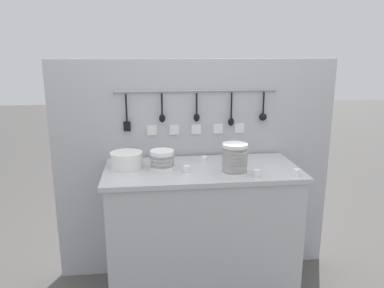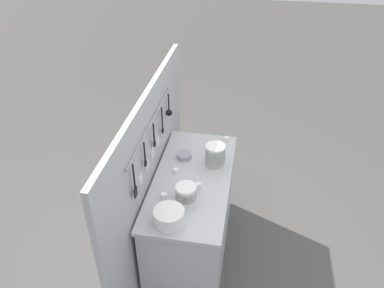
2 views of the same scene
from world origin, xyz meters
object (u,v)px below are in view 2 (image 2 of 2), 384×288
(bowl_stack_back_corner, at_px, (215,156))
(cup_back_right, at_px, (222,155))
(bowl_stack_tall_left, at_px, (187,194))
(steel_mixing_bowl, at_px, (184,156))
(plate_stack, at_px, (169,216))
(cup_back_left, at_px, (198,185))
(cup_front_left, at_px, (176,171))
(cup_mid_row, at_px, (164,196))
(cup_centre, at_px, (227,139))

(bowl_stack_back_corner, height_order, cup_back_right, bowl_stack_back_corner)
(bowl_stack_tall_left, distance_m, steel_mixing_bowl, 0.53)
(bowl_stack_tall_left, relative_size, plate_stack, 0.73)
(cup_back_left, bearing_deg, cup_back_right, -17.58)
(bowl_stack_back_corner, distance_m, bowl_stack_tall_left, 0.47)
(bowl_stack_tall_left, bearing_deg, bowl_stack_back_corner, -18.73)
(bowl_stack_back_corner, bearing_deg, bowl_stack_tall_left, 161.27)
(bowl_stack_tall_left, relative_size, cup_back_right, 3.47)
(plate_stack, xyz_separation_m, cup_back_left, (0.39, -0.14, -0.03))
(steel_mixing_bowl, relative_size, cup_back_left, 2.74)
(cup_front_left, bearing_deg, cup_back_right, -50.60)
(cup_back_right, bearing_deg, plate_stack, 161.41)
(plate_stack, xyz_separation_m, cup_front_left, (0.53, 0.07, -0.03))
(steel_mixing_bowl, relative_size, cup_mid_row, 2.74)
(cup_front_left, distance_m, cup_back_right, 0.44)
(cup_front_left, xyz_separation_m, cup_centre, (0.53, -0.36, 0.00))
(cup_back_left, distance_m, cup_mid_row, 0.28)
(steel_mixing_bowl, bearing_deg, cup_back_right, -78.11)
(cup_centre, bearing_deg, plate_stack, 164.77)
(cup_centre, height_order, cup_back_right, same)
(cup_back_left, distance_m, cup_back_right, 0.44)
(steel_mixing_bowl, xyz_separation_m, cup_back_left, (-0.36, -0.18, -0.00))
(cup_front_left, height_order, cup_back_right, same)
(bowl_stack_back_corner, distance_m, cup_centre, 0.40)
(cup_back_right, bearing_deg, bowl_stack_back_corner, 160.98)
(bowl_stack_tall_left, distance_m, cup_back_right, 0.61)
(bowl_stack_tall_left, xyz_separation_m, plate_stack, (-0.23, 0.08, -0.01))
(bowl_stack_tall_left, bearing_deg, cup_back_right, -18.80)
(cup_centre, bearing_deg, bowl_stack_back_corner, 170.82)
(cup_mid_row, bearing_deg, cup_front_left, -5.23)
(bowl_stack_tall_left, xyz_separation_m, steel_mixing_bowl, (0.51, 0.12, -0.04))
(cup_back_left, distance_m, cup_front_left, 0.25)
(bowl_stack_back_corner, xyz_separation_m, cup_back_right, (0.13, -0.05, -0.08))
(steel_mixing_bowl, xyz_separation_m, cup_front_left, (-0.21, 0.03, -0.00))
(plate_stack, relative_size, cup_back_right, 4.78)
(cup_centre, bearing_deg, cup_back_right, 176.25)
(cup_mid_row, bearing_deg, steel_mixing_bowl, -5.92)
(bowl_stack_tall_left, distance_m, cup_centre, 0.86)
(cup_front_left, height_order, cup_centre, same)
(cup_back_left, relative_size, cup_centre, 1.00)
(cup_front_left, bearing_deg, cup_back_left, -125.35)
(cup_centre, xyz_separation_m, cup_mid_row, (-0.83, 0.38, 0.00))
(steel_mixing_bowl, bearing_deg, cup_mid_row, 174.08)
(plate_stack, distance_m, cup_back_right, 0.86)
(bowl_stack_back_corner, xyz_separation_m, cup_back_left, (-0.29, 0.09, -0.08))
(cup_front_left, bearing_deg, cup_centre, -33.84)
(cup_back_left, relative_size, cup_mid_row, 1.00)
(bowl_stack_tall_left, relative_size, cup_back_left, 3.47)
(cup_back_left, bearing_deg, steel_mixing_bowl, 26.58)
(bowl_stack_tall_left, height_order, steel_mixing_bowl, bowl_stack_tall_left)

